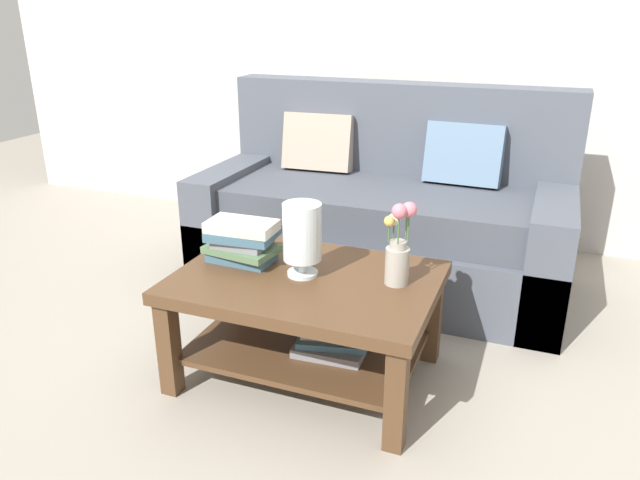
% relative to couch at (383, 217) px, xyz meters
% --- Properties ---
extents(ground_plane, '(10.00, 10.00, 0.00)m').
position_rel_couch_xyz_m(ground_plane, '(-0.05, -0.77, -0.36)').
color(ground_plane, gray).
extents(back_wall, '(6.40, 0.12, 2.70)m').
position_rel_couch_xyz_m(back_wall, '(-0.05, 0.88, 0.99)').
color(back_wall, '#BCB7B2').
rests_on(back_wall, ground).
extents(couch, '(1.95, 0.90, 1.06)m').
position_rel_couch_xyz_m(couch, '(0.00, 0.00, 0.00)').
color(couch, '#474C56').
rests_on(couch, ground).
extents(coffee_table, '(1.03, 0.73, 0.45)m').
position_rel_couch_xyz_m(coffee_table, '(-0.01, -1.06, -0.04)').
color(coffee_table, '#4C331E').
rests_on(coffee_table, ground).
extents(book_stack_main, '(0.31, 0.24, 0.18)m').
position_rel_couch_xyz_m(book_stack_main, '(-0.33, -1.01, 0.18)').
color(book_stack_main, '#3D6075').
rests_on(book_stack_main, coffee_table).
extents(glass_hurricane_vase, '(0.15, 0.15, 0.30)m').
position_rel_couch_xyz_m(glass_hurricane_vase, '(-0.04, -1.05, 0.26)').
color(glass_hurricane_vase, silver).
rests_on(glass_hurricane_vase, coffee_table).
extents(flower_pitcher, '(0.12, 0.11, 0.33)m').
position_rel_couch_xyz_m(flower_pitcher, '(0.33, -0.99, 0.24)').
color(flower_pitcher, '#9E998E').
rests_on(flower_pitcher, coffee_table).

